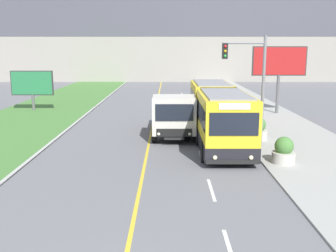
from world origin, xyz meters
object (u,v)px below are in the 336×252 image
Objects in this scene: city_bus at (217,113)px; billboard_large at (279,64)px; planter_round_near at (284,152)px; planter_round_second at (257,129)px; dump_truck at (173,117)px; billboard_small at (32,84)px; traffic_light_mast at (251,78)px.

city_bus is 2.21× the size of billboard_large.
planter_round_near is 4.91m from planter_round_second.
dump_truck is 1.77× the size of billboard_small.
planter_round_near is (17.05, -16.22, -1.68)m from billboard_small.
traffic_light_mast reaches higher than billboard_large.
city_bus is 2.03× the size of traffic_light_mast.
traffic_light_mast is at bearing 108.53° from planter_round_near.
billboard_small is (-14.57, 11.07, 0.72)m from city_bus.
dump_truck is at bearing 132.41° from planter_round_near.
city_bus is 1.89× the size of dump_truck.
city_bus is at bearing -7.55° from dump_truck.
dump_truck is 1.07× the size of traffic_light_mast.
dump_truck is at bearing 172.45° from city_bus.
billboard_large reaches higher than planter_round_near.
dump_truck is 1.17× the size of billboard_large.
billboard_large is 10.78m from planter_round_second.
billboard_small reaches higher than dump_truck.
traffic_light_mast is 1.09× the size of billboard_large.
planter_round_second is (16.93, -11.32, -1.65)m from billboard_small.
planter_round_second reaches higher than planter_round_near.
billboard_large is (6.10, 9.26, 2.52)m from city_bus.
planter_round_near is 0.94× the size of planter_round_second.
planter_round_near is at bearing -71.47° from traffic_light_mast.
billboard_small is at bearing 146.24° from planter_round_second.
billboard_small reaches higher than planter_round_second.
traffic_light_mast is (1.48, -2.15, 2.21)m from city_bus.
traffic_light_mast is at bearing -39.48° from billboard_small.
city_bus reaches higher than planter_round_near.
billboard_small is at bearing 174.99° from billboard_large.
planter_round_near is at bearing -88.53° from planter_round_second.
traffic_light_mast reaches higher than planter_round_second.
city_bus is 9.69× the size of planter_round_near.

